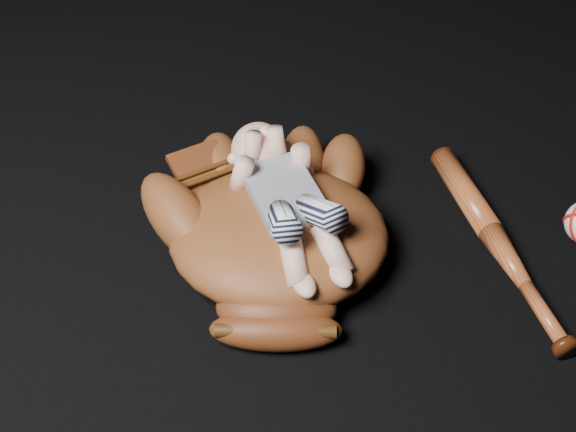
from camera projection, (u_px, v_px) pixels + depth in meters
The scene contains 3 objects.
baseball_glove at pixel (279, 227), 1.24m from camera, with size 0.43×0.49×0.15m, color #5E2D14, non-canonical shape.
newborn_baby at pixel (290, 201), 1.21m from camera, with size 0.16×0.35×0.14m, color #ECAF98, non-canonical shape.
baseball_bat at pixel (498, 243), 1.30m from camera, with size 0.04×0.46×0.04m, color #9D431E, non-canonical shape.
Camera 1 is at (-0.41, -0.77, 0.92)m, focal length 50.00 mm.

